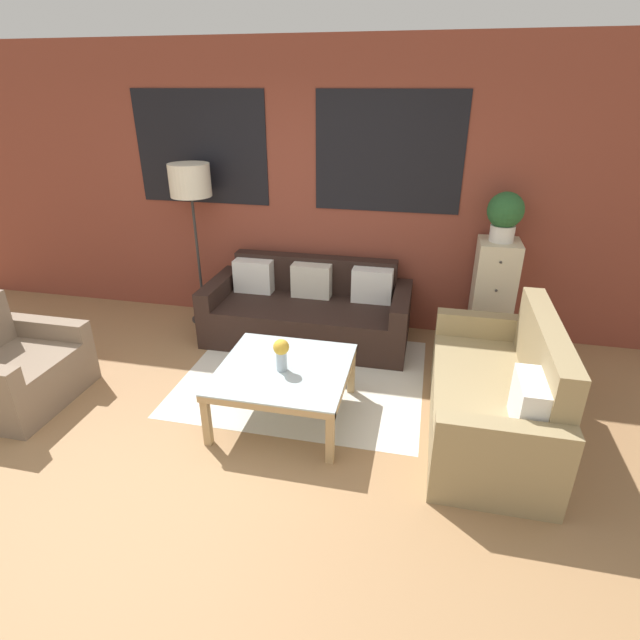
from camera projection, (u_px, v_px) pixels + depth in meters
ground_plane at (207, 456)px, 3.53m from camera, size 16.00×16.00×0.00m
wall_back_brick at (293, 190)px, 5.08m from camera, size 8.40×0.09×2.80m
rug at (304, 376)px, 4.50m from camera, size 2.11×1.76×0.00m
couch_dark at (308, 312)px, 5.08m from camera, size 2.02×0.88×0.78m
settee_vintage at (496, 398)px, 3.64m from camera, size 0.80×1.68×0.92m
armchair_corner at (13, 371)px, 4.05m from camera, size 0.80×0.93×0.84m
coffee_table at (284, 374)px, 3.80m from camera, size 0.98×0.98×0.44m
floor_lamp at (190, 186)px, 4.96m from camera, size 0.41×0.41×1.69m
drawer_cabinet at (492, 296)px, 4.80m from camera, size 0.37×0.42×1.08m
potted_plant at (505, 214)px, 4.46m from camera, size 0.32×0.32×0.45m
flower_vase at (281, 352)px, 3.68m from camera, size 0.12×0.12×0.26m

